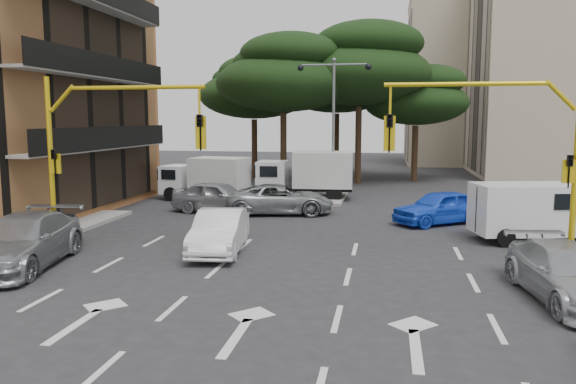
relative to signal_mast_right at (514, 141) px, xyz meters
name	(u,v)px	position (x,y,z in m)	size (l,w,h in m)	color
ground	(280,273)	(-6.80, -1.99, -3.88)	(120.00, 120.00, 0.00)	#28282B
median_strip	(333,197)	(-6.80, 14.01, -3.81)	(1.40, 6.00, 0.15)	gray
apartment_beige_far	(489,80)	(6.15, 42.01, 4.47)	(16.20, 12.15, 16.70)	#B8AB8A
pine_left_near	(284,73)	(-10.75, 19.96, 3.72)	(9.15, 9.15, 10.23)	#382616
pine_center	(360,64)	(-5.75, 21.96, 4.41)	(9.98, 9.98, 11.16)	#382616
pine_left_far	(255,87)	(-13.75, 23.96, 3.03)	(8.32, 8.32, 9.30)	#382616
pine_right	(417,95)	(-1.75, 23.96, 2.33)	(7.49, 7.49, 8.37)	#382616
pine_back	(338,79)	(-7.75, 26.96, 3.72)	(9.15, 9.15, 10.23)	#382616
signal_mast_right	(514,141)	(0.00, 0.00, 0.00)	(5.79, 0.37, 6.00)	gold
signal_mast_left	(97,138)	(-13.61, 0.00, 0.00)	(5.79, 0.37, 6.00)	gold
street_lamp_center	(334,103)	(-6.80, 14.01, 1.54)	(4.16, 0.36, 7.77)	slate
car_white_hatch	(220,232)	(-9.37, 0.27, -3.16)	(1.53, 4.37, 1.44)	white
car_blue_compact	(440,207)	(-1.46, 7.01, -3.16)	(1.72, 4.28, 1.46)	blue
car_silver_wagon	(22,241)	(-14.80, -2.64, -3.08)	(2.25, 5.53, 1.61)	gray
car_silver_cross_a	(280,199)	(-8.80, 8.33, -3.17)	(2.37, 5.14, 1.43)	gray
car_silver_cross_b	(218,197)	(-11.80, 8.06, -3.11)	(1.83, 4.55, 1.55)	#A3A6AC
car_silver_parked	(568,274)	(0.80, -3.18, -3.19)	(1.96, 4.81, 1.40)	#A8ABB0
van_white	(534,212)	(1.70, 4.02, -2.78)	(2.00, 4.41, 2.21)	silver
box_truck_a	(205,179)	(-13.78, 12.01, -2.67)	(2.07, 4.93, 2.43)	white
box_truck_b	(306,175)	(-8.31, 13.51, -2.53)	(2.31, 5.49, 2.70)	silver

